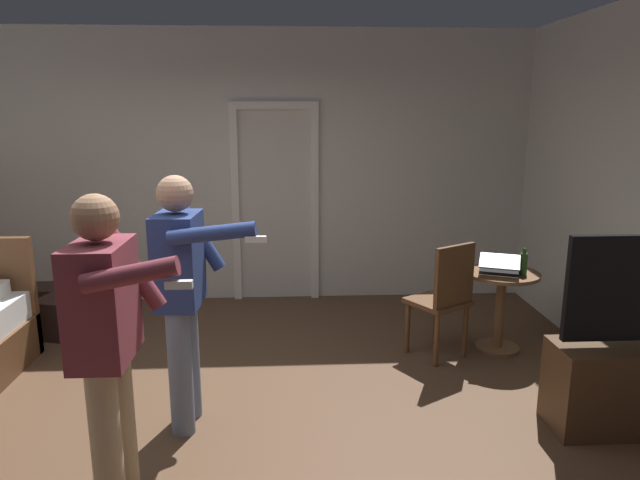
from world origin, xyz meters
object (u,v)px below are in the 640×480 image
at_px(person_blue_shirt, 107,334).
at_px(person_striped_shirt, 182,287).
at_px(suitcase_dark, 40,304).
at_px(suitcase_small, 65,317).
at_px(wooden_chair, 444,296).
at_px(laptop, 499,267).
at_px(bottle_on_table, 523,263).
at_px(side_table, 501,298).

distance_m(person_blue_shirt, person_striped_shirt, 0.82).
height_order(person_striped_shirt, suitcase_dark, person_striped_shirt).
bearing_deg(person_striped_shirt, suitcase_small, 131.02).
bearing_deg(suitcase_dark, person_striped_shirt, -50.10).
xyz_separation_m(wooden_chair, person_striped_shirt, (-1.95, -0.94, 0.40)).
distance_m(wooden_chair, person_blue_shirt, 2.81).
xyz_separation_m(person_blue_shirt, person_striped_shirt, (0.22, 0.79, -0.01)).
xyz_separation_m(suitcase_dark, suitcase_small, (0.39, -0.40, 0.00)).
distance_m(person_blue_shirt, suitcase_small, 2.77).
xyz_separation_m(laptop, wooden_chair, (-0.48, -0.10, -0.21)).
xyz_separation_m(bottle_on_table, person_striped_shirt, (-2.62, -1.00, 0.15)).
distance_m(laptop, suitcase_small, 3.91).
bearing_deg(wooden_chair, person_striped_shirt, -154.26).
relative_size(person_blue_shirt, suitcase_dark, 2.76).
distance_m(laptop, person_striped_shirt, 2.65).
relative_size(side_table, laptop, 1.66).
relative_size(laptop, wooden_chair, 0.42).
bearing_deg(person_striped_shirt, side_table, 23.50).
relative_size(wooden_chair, suitcase_small, 2.19).
height_order(person_striped_shirt, suitcase_small, person_striped_shirt).
distance_m(laptop, bottle_on_table, 0.20).
bearing_deg(wooden_chair, person_blue_shirt, -141.52).
relative_size(side_table, suitcase_small, 1.55).
bearing_deg(side_table, person_striped_shirt, -156.50).
xyz_separation_m(bottle_on_table, person_blue_shirt, (-2.84, -1.79, 0.16)).
height_order(laptop, suitcase_dark, laptop).
bearing_deg(wooden_chair, side_table, 14.63).
height_order(side_table, suitcase_small, side_table).
height_order(side_table, bottle_on_table, bottle_on_table).
bearing_deg(person_blue_shirt, person_striped_shirt, 74.19).
bearing_deg(side_table, laptop, -139.13).
relative_size(person_striped_shirt, suitcase_dark, 2.76).
xyz_separation_m(bottle_on_table, suitcase_small, (-4.01, 0.60, -0.61)).
bearing_deg(person_striped_shirt, bottle_on_table, 20.86).
bearing_deg(suitcase_dark, wooden_chair, -17.72).
xyz_separation_m(side_table, person_striped_shirt, (-2.48, -1.08, 0.48)).
height_order(side_table, laptop, laptop).
xyz_separation_m(side_table, bottle_on_table, (0.14, -0.08, 0.33)).
xyz_separation_m(laptop, bottle_on_table, (0.19, -0.04, 0.04)).
height_order(bottle_on_table, suitcase_small, bottle_on_table).
bearing_deg(person_blue_shirt, suitcase_small, 116.10).
xyz_separation_m(bottle_on_table, wooden_chair, (-0.67, -0.06, -0.25)).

